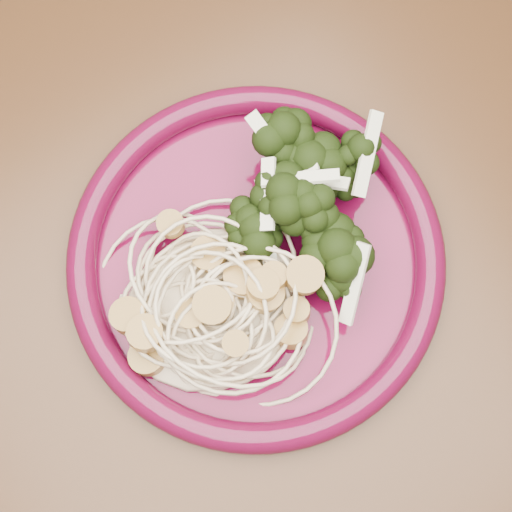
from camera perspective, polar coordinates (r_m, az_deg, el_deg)
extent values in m
plane|color=#56341D|center=(1.31, 4.58, -9.95)|extent=(3.50, 3.50, 0.00)
cube|color=#472814|center=(0.59, 10.07, -3.37)|extent=(1.20, 0.80, 0.04)
cylinder|color=#550625|center=(0.56, 0.00, -0.45)|extent=(0.36, 0.36, 0.01)
torus|color=#550A27|center=(0.55, 0.00, -0.19)|extent=(0.37, 0.37, 0.02)
ellipsoid|color=beige|center=(0.54, -3.44, -3.90)|extent=(0.17, 0.16, 0.03)
ellipsoid|color=black|center=(0.55, 4.13, 5.17)|extent=(0.15, 0.19, 0.06)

